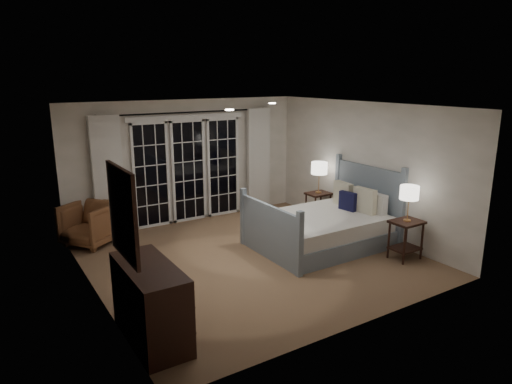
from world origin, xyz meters
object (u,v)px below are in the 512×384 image
lamp_left (409,193)px  armchair (90,224)px  nightstand_left (406,234)px  nightstand_right (318,203)px  dresser (151,303)px  lamp_right (319,168)px  bed (324,227)px

lamp_left → armchair: (-4.24, 3.47, -0.74)m
nightstand_left → lamp_left: (0.00, -0.00, 0.69)m
lamp_left → nightstand_right: bearing=88.2°
lamp_left → dresser: lamp_left is taller
dresser → lamp_right: bearing=28.3°
nightstand_right → lamp_right: size_ratio=0.96×
lamp_left → lamp_right: 2.33m
lamp_right → armchair: 4.52m
nightstand_right → lamp_left: lamp_left is taller
dresser → nightstand_right: bearing=28.3°
nightstand_right → armchair: armchair is taller
bed → nightstand_right: (0.80, 1.12, 0.07)m
bed → lamp_left: size_ratio=3.89×
nightstand_right → dresser: (-4.44, -2.39, 0.05)m
lamp_right → dresser: (-4.44, -2.39, -0.68)m
bed → nightstand_right: size_ratio=3.71×
lamp_left → armchair: size_ratio=0.70×
bed → lamp_left: bearing=-58.9°
nightstand_left → bed: bearing=121.1°
nightstand_left → dresser: (-4.37, -0.06, 0.02)m
lamp_left → bed: bearing=121.1°
nightstand_left → lamp_left: bearing=-90.0°
lamp_right → bed: bearing=-125.5°
nightstand_left → armchair: (-4.24, 3.47, -0.05)m
lamp_right → armchair: lamp_right is taller
lamp_right → armchair: (-4.31, 1.14, -0.74)m
bed → armchair: 4.18m
dresser → bed: bearing=19.2°
nightstand_right → lamp_right: (0.00, 0.00, 0.72)m
armchair → dresser: size_ratio=0.66×
bed → lamp_left: (0.73, -1.20, 0.79)m
nightstand_right → armchair: (-4.31, 1.14, -0.02)m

